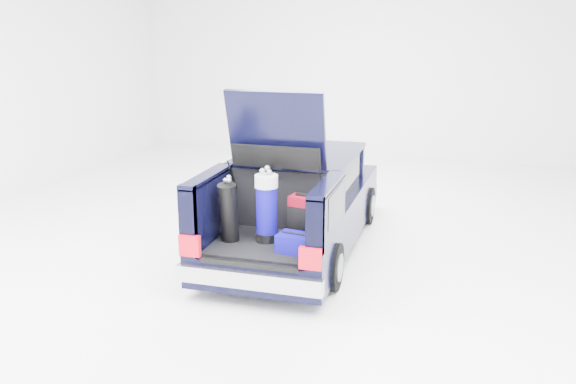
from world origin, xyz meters
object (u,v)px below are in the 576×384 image
(red_suitcase, at_px, (304,218))
(blue_duffel, at_px, (297,243))
(black_golf_bag, at_px, (229,212))
(blue_golf_bag, at_px, (267,207))
(car, at_px, (299,203))

(red_suitcase, distance_m, blue_duffel, 0.48)
(black_golf_bag, distance_m, blue_golf_bag, 0.48)
(blue_golf_bag, xyz_separation_m, blue_duffel, (0.47, -0.28, -0.33))
(car, distance_m, blue_golf_bag, 1.57)
(black_golf_bag, xyz_separation_m, blue_golf_bag, (0.45, 0.15, 0.06))
(car, relative_size, red_suitcase, 7.65)
(car, xyz_separation_m, blue_golf_bag, (-0.02, -1.53, 0.37))
(red_suitcase, height_order, black_golf_bag, black_golf_bag)
(red_suitcase, bearing_deg, blue_duffel, -75.67)
(black_golf_bag, relative_size, blue_golf_bag, 0.87)
(car, relative_size, blue_golf_bag, 4.77)
(red_suitcase, xyz_separation_m, blue_golf_bag, (-0.45, -0.17, 0.15))
(red_suitcase, relative_size, blue_duffel, 1.21)
(car, height_order, blue_golf_bag, car)
(black_golf_bag, bearing_deg, red_suitcase, 20.97)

